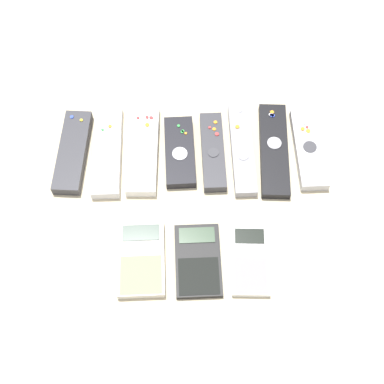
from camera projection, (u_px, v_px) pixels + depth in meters
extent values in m
plane|color=beige|center=(192.00, 212.00, 1.03)|extent=(3.00, 3.00, 0.00)
cube|color=#333338|center=(73.00, 152.00, 1.08)|extent=(0.07, 0.19, 0.02)
cylinder|color=blue|center=(72.00, 117.00, 1.10)|extent=(0.01, 0.01, 0.00)
cylinder|color=yellow|center=(81.00, 120.00, 1.10)|extent=(0.01, 0.01, 0.00)
cube|color=silver|center=(107.00, 151.00, 1.08)|extent=(0.06, 0.21, 0.02)
cylinder|color=silver|center=(106.00, 150.00, 1.07)|extent=(0.03, 0.03, 0.00)
cylinder|color=orange|center=(110.00, 126.00, 1.10)|extent=(0.01, 0.01, 0.00)
cylinder|color=green|center=(103.00, 130.00, 1.09)|extent=(0.01, 0.01, 0.00)
cube|color=white|center=(143.00, 150.00, 1.08)|extent=(0.06, 0.21, 0.02)
cylinder|color=#99999E|center=(142.00, 154.00, 1.06)|extent=(0.02, 0.02, 0.00)
cylinder|color=red|center=(151.00, 118.00, 1.10)|extent=(0.01, 0.01, 0.00)
cylinder|color=red|center=(138.00, 118.00, 1.10)|extent=(0.01, 0.01, 0.00)
cylinder|color=red|center=(147.00, 117.00, 1.11)|extent=(0.01, 0.01, 0.00)
cylinder|color=orange|center=(147.00, 125.00, 1.10)|extent=(0.01, 0.01, 0.00)
cube|color=black|center=(180.00, 152.00, 1.08)|extent=(0.06, 0.16, 0.02)
cylinder|color=silver|center=(180.00, 154.00, 1.07)|extent=(0.03, 0.03, 0.00)
cylinder|color=orange|center=(186.00, 133.00, 1.09)|extent=(0.01, 0.01, 0.00)
cylinder|color=green|center=(179.00, 126.00, 1.10)|extent=(0.01, 0.01, 0.00)
cylinder|color=green|center=(182.00, 132.00, 1.09)|extent=(0.01, 0.01, 0.00)
cylinder|color=green|center=(183.00, 131.00, 1.09)|extent=(0.01, 0.01, 0.00)
cube|color=#333338|center=(213.00, 152.00, 1.08)|extent=(0.05, 0.18, 0.02)
cylinder|color=#38383D|center=(213.00, 153.00, 1.07)|extent=(0.02, 0.02, 0.00)
cylinder|color=red|center=(217.00, 134.00, 1.09)|extent=(0.01, 0.01, 0.00)
cylinder|color=orange|center=(214.00, 129.00, 1.09)|extent=(0.01, 0.01, 0.00)
cylinder|color=orange|center=(215.00, 122.00, 1.10)|extent=(0.01, 0.01, 0.00)
cylinder|color=red|center=(210.00, 128.00, 1.09)|extent=(0.01, 0.01, 0.00)
cube|color=gray|center=(242.00, 149.00, 1.08)|extent=(0.05, 0.21, 0.02)
cylinder|color=#99999E|center=(243.00, 156.00, 1.07)|extent=(0.02, 0.02, 0.00)
cylinder|color=orange|center=(237.00, 127.00, 1.10)|extent=(0.01, 0.01, 0.00)
cylinder|color=silver|center=(240.00, 111.00, 1.12)|extent=(0.01, 0.01, 0.00)
cube|color=black|center=(274.00, 150.00, 1.08)|extent=(0.07, 0.22, 0.02)
cylinder|color=#99999E|center=(274.00, 143.00, 1.08)|extent=(0.03, 0.03, 0.00)
cylinder|color=orange|center=(272.00, 112.00, 1.12)|extent=(0.01, 0.01, 0.00)
cylinder|color=blue|center=(272.00, 115.00, 1.11)|extent=(0.01, 0.01, 0.00)
cylinder|color=blue|center=(273.00, 116.00, 1.11)|extent=(0.01, 0.01, 0.00)
cylinder|color=silver|center=(270.00, 115.00, 1.11)|extent=(0.01, 0.01, 0.00)
cube|color=#B7B7BC|center=(309.00, 149.00, 1.08)|extent=(0.06, 0.18, 0.02)
cylinder|color=#38383D|center=(310.00, 147.00, 1.07)|extent=(0.03, 0.03, 0.00)
cylinder|color=silver|center=(305.00, 123.00, 1.10)|extent=(0.01, 0.01, 0.00)
cylinder|color=yellow|center=(308.00, 131.00, 1.09)|extent=(0.01, 0.01, 0.00)
cylinder|color=orange|center=(303.00, 129.00, 1.09)|extent=(0.01, 0.01, 0.00)
cylinder|color=red|center=(307.00, 127.00, 1.09)|extent=(0.01, 0.01, 0.00)
cube|color=beige|center=(141.00, 259.00, 0.98)|extent=(0.09, 0.14, 0.02)
cube|color=#38473D|center=(141.00, 233.00, 0.99)|extent=(0.07, 0.03, 0.00)
cube|color=gray|center=(141.00, 275.00, 0.95)|extent=(0.08, 0.07, 0.00)
cube|color=black|center=(198.00, 260.00, 0.98)|extent=(0.09, 0.14, 0.01)
cube|color=#2D422D|center=(197.00, 235.00, 0.99)|extent=(0.07, 0.03, 0.00)
cube|color=black|center=(199.00, 276.00, 0.96)|extent=(0.07, 0.07, 0.00)
cube|color=silver|center=(250.00, 261.00, 0.98)|extent=(0.07, 0.14, 0.01)
cube|color=black|center=(250.00, 236.00, 0.99)|extent=(0.06, 0.03, 0.00)
cube|color=gray|center=(251.00, 275.00, 0.96)|extent=(0.06, 0.07, 0.00)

